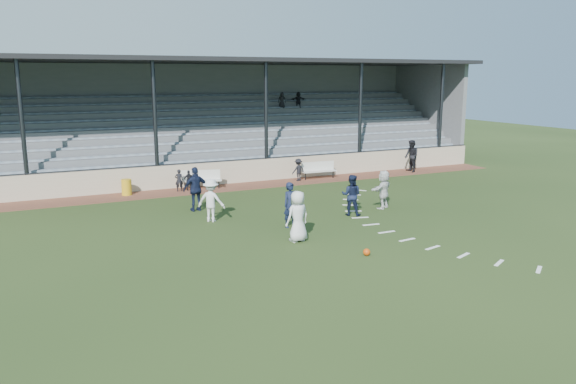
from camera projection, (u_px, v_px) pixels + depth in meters
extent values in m
plane|color=#263816|center=(319.00, 242.00, 19.51)|extent=(90.00, 90.00, 0.00)
cube|color=brown|center=(222.00, 188.00, 28.81)|extent=(34.00, 2.00, 0.02)
cube|color=#BEAD92|center=(215.00, 174.00, 29.62)|extent=(34.00, 0.18, 1.20)
cube|color=beige|center=(202.00, 181.00, 28.45)|extent=(2.03, 0.92, 0.06)
cube|color=beige|center=(200.00, 175.00, 28.60)|extent=(1.94, 0.59, 0.54)
cylinder|color=#282A2F|center=(185.00, 186.00, 28.36)|extent=(0.06, 0.06, 0.40)
cylinder|color=#282A2F|center=(219.00, 184.00, 28.64)|extent=(0.06, 0.06, 0.40)
cube|color=beige|center=(319.00, 171.00, 31.23)|extent=(2.02, 0.50, 0.06)
cube|color=beige|center=(318.00, 166.00, 31.37)|extent=(2.00, 0.16, 0.54)
cylinder|color=#282A2F|center=(305.00, 176.00, 30.95)|extent=(0.06, 0.06, 0.40)
cylinder|color=#282A2F|center=(333.00, 174.00, 31.59)|extent=(0.06, 0.06, 0.40)
cylinder|color=gold|center=(127.00, 187.00, 27.01)|extent=(0.48, 0.48, 0.77)
sphere|color=#BF420B|center=(367.00, 252.00, 17.98)|extent=(0.23, 0.23, 0.23)
imported|color=silver|center=(298.00, 216.00, 19.40)|extent=(0.96, 0.72, 1.79)
imported|color=#121933|center=(291.00, 205.00, 21.24)|extent=(0.69, 0.51, 1.73)
imported|color=#121933|center=(351.00, 195.00, 23.06)|extent=(1.05, 1.02, 1.70)
imported|color=silver|center=(211.00, 200.00, 22.06)|extent=(1.26, 1.19, 1.71)
imported|color=#121933|center=(196.00, 189.00, 23.79)|extent=(1.14, 0.53, 1.90)
imported|color=silver|center=(383.00, 189.00, 24.31)|extent=(1.59, 1.22, 1.68)
imported|color=black|center=(411.00, 156.00, 33.43)|extent=(0.83, 1.01, 1.91)
imported|color=black|center=(179.00, 180.00, 27.86)|extent=(0.46, 0.35, 1.11)
imported|color=black|center=(189.00, 180.00, 28.06)|extent=(0.63, 0.35, 1.02)
imported|color=black|center=(298.00, 170.00, 30.64)|extent=(0.86, 0.60, 1.22)
cube|color=slate|center=(212.00, 172.00, 30.11)|extent=(34.00, 0.80, 1.20)
cube|color=gray|center=(211.00, 160.00, 30.06)|extent=(33.00, 0.28, 0.10)
cube|color=slate|center=(207.00, 166.00, 30.78)|extent=(34.00, 0.80, 1.60)
cube|color=gray|center=(206.00, 151.00, 30.69)|extent=(33.00, 0.28, 0.10)
cube|color=slate|center=(203.00, 161.00, 31.44)|extent=(34.00, 0.80, 2.00)
cube|color=gray|center=(202.00, 142.00, 31.32)|extent=(33.00, 0.28, 0.10)
cube|color=slate|center=(199.00, 155.00, 32.11)|extent=(34.00, 0.80, 2.40)
cube|color=gray|center=(198.00, 133.00, 31.95)|extent=(33.00, 0.28, 0.10)
cube|color=slate|center=(195.00, 150.00, 32.78)|extent=(34.00, 0.80, 2.80)
cube|color=gray|center=(193.00, 125.00, 32.57)|extent=(33.00, 0.28, 0.10)
cube|color=slate|center=(191.00, 145.00, 33.45)|extent=(34.00, 0.80, 3.20)
cube|color=gray|center=(189.00, 117.00, 33.20)|extent=(33.00, 0.28, 0.10)
cube|color=slate|center=(187.00, 141.00, 34.12)|extent=(34.00, 0.80, 3.60)
cube|color=gray|center=(186.00, 110.00, 33.83)|extent=(33.00, 0.28, 0.10)
cube|color=slate|center=(184.00, 136.00, 34.78)|extent=(34.00, 0.80, 4.00)
cube|color=gray|center=(182.00, 103.00, 34.46)|extent=(33.00, 0.28, 0.10)
cube|color=slate|center=(180.00, 132.00, 35.45)|extent=(34.00, 0.80, 4.40)
cube|color=gray|center=(178.00, 96.00, 35.08)|extent=(33.00, 0.28, 0.10)
cube|color=slate|center=(177.00, 115.00, 35.78)|extent=(34.00, 0.40, 6.40)
cube|color=slate|center=(425.00, 111.00, 39.63)|extent=(0.30, 7.80, 6.40)
cube|color=black|center=(192.00, 61.00, 31.66)|extent=(34.60, 9.00, 0.22)
cylinder|color=#282A2F|center=(23.00, 130.00, 25.41)|extent=(0.20, 0.20, 6.50)
cylinder|color=#282A2F|center=(155.00, 125.00, 27.92)|extent=(0.20, 0.20, 6.50)
cylinder|color=#282A2F|center=(266.00, 121.00, 30.42)|extent=(0.20, 0.20, 6.50)
cylinder|color=#282A2F|center=(360.00, 118.00, 32.93)|extent=(0.20, 0.20, 6.50)
cylinder|color=#282A2F|center=(441.00, 115.00, 35.44)|extent=(0.20, 0.20, 6.50)
cylinder|color=#282A2F|center=(215.00, 161.00, 29.49)|extent=(34.00, 0.05, 0.05)
imported|color=black|center=(282.00, 100.00, 36.34)|extent=(0.59, 0.49, 1.04)
imported|color=black|center=(298.00, 100.00, 36.84)|extent=(1.01, 0.65, 1.04)
cube|color=white|center=(360.00, 190.00, 28.27)|extent=(0.54, 0.61, 0.01)
cube|color=white|center=(354.00, 195.00, 27.23)|extent=(0.59, 0.56, 0.01)
cube|color=white|center=(351.00, 199.00, 26.15)|extent=(0.64, 0.51, 0.01)
cube|color=white|center=(350.00, 205.00, 25.04)|extent=(0.67, 0.44, 0.01)
cube|color=white|center=(353.00, 211.00, 23.93)|extent=(0.70, 0.37, 0.01)
cube|color=white|center=(360.00, 218.00, 22.82)|extent=(0.71, 0.29, 0.01)
cube|color=white|center=(371.00, 225.00, 21.74)|extent=(0.71, 0.21, 0.01)
cube|color=white|center=(387.00, 232.00, 20.70)|extent=(0.70, 0.12, 0.01)
cube|color=white|center=(407.00, 240.00, 19.72)|extent=(0.71, 0.21, 0.01)
cube|color=white|center=(433.00, 248.00, 18.82)|extent=(0.71, 0.29, 0.01)
cube|color=white|center=(463.00, 255.00, 18.00)|extent=(0.70, 0.37, 0.01)
cube|color=white|center=(499.00, 263.00, 17.29)|extent=(0.67, 0.44, 0.01)
cube|color=white|center=(539.00, 270.00, 16.69)|extent=(0.64, 0.51, 0.01)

